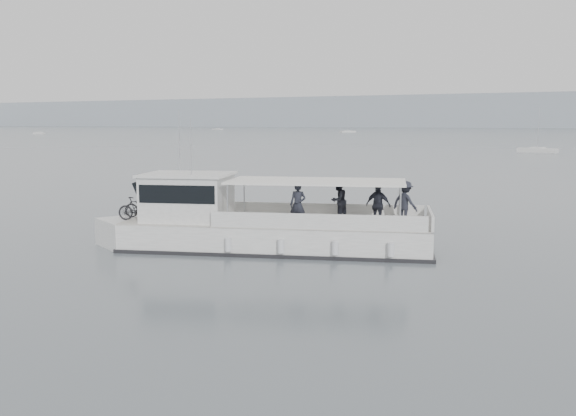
% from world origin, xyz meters
% --- Properties ---
extents(ground, '(1400.00, 1400.00, 0.00)m').
position_xyz_m(ground, '(0.00, 0.00, 0.00)').
color(ground, '#535B61').
rests_on(ground, ground).
extents(tour_boat, '(12.70, 6.55, 5.39)m').
position_xyz_m(tour_boat, '(-5.42, -3.75, 0.88)').
color(tour_boat, white).
rests_on(tour_boat, ground).
extents(moored_fleet, '(442.10, 286.22, 9.87)m').
position_xyz_m(moored_fleet, '(-17.53, 191.47, 0.36)').
color(moored_fleet, white).
rests_on(moored_fleet, ground).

